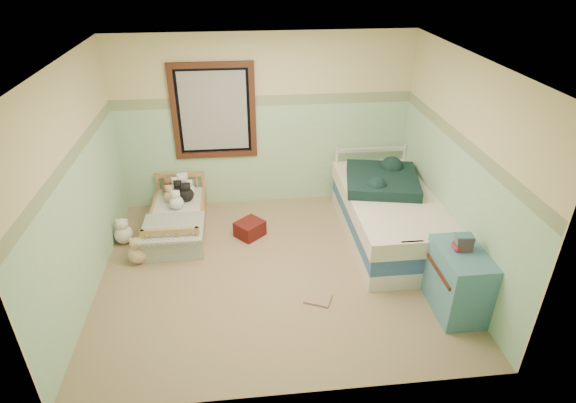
{
  "coord_description": "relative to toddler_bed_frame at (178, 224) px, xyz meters",
  "views": [
    {
      "loc": [
        -0.35,
        -4.56,
        3.49
      ],
      "look_at": [
        0.18,
        0.35,
        0.75
      ],
      "focal_mm": 29.05,
      "sensor_mm": 36.0,
      "label": 1
    }
  ],
  "objects": [
    {
      "name": "book_stack",
      "position": [
        3.13,
        -1.88,
        0.73
      ],
      "size": [
        0.18,
        0.15,
        0.17
      ],
      "primitive_type": "cube",
      "rotation": [
        0.0,
        0.0,
        -0.1
      ],
      "color": "brown",
      "rests_on": "dresser"
    },
    {
      "name": "plush_bed_dark",
      "position": [
        0.13,
        0.28,
        0.31
      ],
      "size": [
        0.19,
        0.19,
        0.19
      ],
      "primitive_type": "sphere",
      "color": "black",
      "rests_on": "toddler_mattress"
    },
    {
      "name": "teal_blanket",
      "position": [
        2.77,
        -0.21,
        0.64
      ],
      "size": [
        1.1,
        1.14,
        0.14
      ],
      "primitive_type": "cube",
      "rotation": [
        0.0,
        0.0,
        -0.2
      ],
      "color": "black",
      "rests_on": "twin_mattress"
    },
    {
      "name": "extra_plush_0",
      "position": [
        -0.04,
        0.48,
        0.31
      ],
      "size": [
        0.19,
        0.19,
        0.19
      ],
      "primitive_type": "sphere",
      "color": "white",
      "rests_on": "toddler_mattress"
    },
    {
      "name": "extra_plush_3",
      "position": [
        0.0,
        0.06,
        0.31
      ],
      "size": [
        0.19,
        0.19,
        0.19
      ],
      "primitive_type": "sphere",
      "color": "white",
      "rests_on": "toddler_mattress"
    },
    {
      "name": "toddler_mattress",
      "position": [
        0.0,
        0.0,
        0.15
      ],
      "size": [
        0.65,
        1.37,
        0.12
      ],
      "primitive_type": "cube",
      "color": "silver",
      "rests_on": "toddler_bed_frame"
    },
    {
      "name": "floor_book",
      "position": [
        1.69,
        -1.65,
        -0.08
      ],
      "size": [
        0.35,
        0.31,
        0.03
      ],
      "primitive_type": "cube",
      "rotation": [
        0.0,
        0.0,
        -0.42
      ],
      "color": "orange",
      "rests_on": "floor"
    },
    {
      "name": "plush_bed_brown",
      "position": [
        -0.15,
        0.5,
        0.31
      ],
      "size": [
        0.19,
        0.19,
        0.19
      ],
      "primitive_type": "sphere",
      "color": "brown",
      "rests_on": "toddler_mattress"
    },
    {
      "name": "plush_floor_cream",
      "position": [
        -0.68,
        -0.24,
        0.03
      ],
      "size": [
        0.25,
        0.25,
        0.25
      ],
      "primitive_type": "sphere",
      "color": "white",
      "rests_on": "floor"
    },
    {
      "name": "twin_bed_frame",
      "position": [
        2.82,
        -0.51,
        0.02
      ],
      "size": [
        1.08,
        2.17,
        0.22
      ],
      "primitive_type": "cube",
      "color": "white",
      "rests_on": "floor"
    },
    {
      "name": "twin_boxspring",
      "position": [
        2.82,
        -0.51,
        0.24
      ],
      "size": [
        1.08,
        2.17,
        0.22
      ],
      "primitive_type": "cube",
      "color": "navy",
      "rests_on": "twin_bed_frame"
    },
    {
      "name": "plush_floor_tan",
      "position": [
        -0.42,
        -0.71,
        0.03
      ],
      "size": [
        0.24,
        0.24,
        0.24
      ],
      "primitive_type": "sphere",
      "color": "#D4AE85",
      "rests_on": "floor"
    },
    {
      "name": "ceiling",
      "position": [
        1.27,
        -1.05,
        2.42
      ],
      "size": [
        4.2,
        3.6,
        0.02
      ],
      "primitive_type": "cube",
      "color": "white",
      "rests_on": "wall_back"
    },
    {
      "name": "wainscot_mint",
      "position": [
        1.27,
        0.74,
        0.66
      ],
      "size": [
        4.2,
        0.01,
        1.5
      ],
      "primitive_type": "cube",
      "color": "#A4C3AD",
      "rests_on": "floor"
    },
    {
      "name": "border_strip",
      "position": [
        1.27,
        0.74,
        1.48
      ],
      "size": [
        4.2,
        0.01,
        0.15
      ],
      "primitive_type": "cube",
      "color": "#436541",
      "rests_on": "wall_back"
    },
    {
      "name": "window_frame",
      "position": [
        0.57,
        0.71,
        1.36
      ],
      "size": [
        1.16,
        0.06,
        1.36
      ],
      "primitive_type": "cube",
      "color": "#451F10",
      "rests_on": "wall_back"
    },
    {
      "name": "wall_left",
      "position": [
        -0.83,
        -1.05,
        1.16
      ],
      "size": [
        0.04,
        3.6,
        2.5
      ],
      "primitive_type": "cube",
      "color": "beige",
      "rests_on": "floor"
    },
    {
      "name": "patchwork_quilt",
      "position": [
        0.0,
        -0.45,
        0.23
      ],
      "size": [
        0.78,
        0.72,
        0.03
      ],
      "primitive_type": "cube",
      "color": "#5F85BA",
      "rests_on": "toddler_mattress"
    },
    {
      "name": "extra_plush_2",
      "position": [
        0.15,
        0.45,
        0.29
      ],
      "size": [
        0.16,
        0.16,
        0.16
      ],
      "primitive_type": "sphere",
      "color": "white",
      "rests_on": "toddler_mattress"
    },
    {
      "name": "red_pillow",
      "position": [
        0.98,
        -0.25,
        0.02
      ],
      "size": [
        0.46,
        0.45,
        0.22
      ],
      "primitive_type": "cube",
      "rotation": [
        0.0,
        0.0,
        0.73
      ],
      "color": "maroon",
      "rests_on": "floor"
    },
    {
      "name": "toddler_bed_frame",
      "position": [
        0.0,
        0.0,
        0.0
      ],
      "size": [
        0.72,
        1.43,
        0.18
      ],
      "primitive_type": "cube",
      "color": "#A87E49",
      "rests_on": "floor"
    },
    {
      "name": "plush_bed_tan",
      "position": [
        -0.1,
        0.28,
        0.3
      ],
      "size": [
        0.17,
        0.17,
        0.17
      ],
      "primitive_type": "sphere",
      "color": "#D4AE85",
      "rests_on": "toddler_mattress"
    },
    {
      "name": "floor",
      "position": [
        1.27,
        -1.05,
        -0.1
      ],
      "size": [
        4.2,
        3.6,
        0.02
      ],
      "primitive_type": "cube",
      "color": "#84705C",
      "rests_on": "ground"
    },
    {
      "name": "wall_right",
      "position": [
        3.37,
        -1.05,
        1.16
      ],
      "size": [
        0.04,
        3.6,
        2.5
      ],
      "primitive_type": "cube",
      "color": "beige",
      "rests_on": "floor"
    },
    {
      "name": "wall_front",
      "position": [
        1.27,
        -2.85,
        1.16
      ],
      "size": [
        4.2,
        0.04,
        2.5
      ],
      "primitive_type": "cube",
      "color": "beige",
      "rests_on": "floor"
    },
    {
      "name": "plush_bed_white",
      "position": [
        0.05,
        0.5,
        0.32
      ],
      "size": [
        0.22,
        0.22,
        0.22
      ],
      "primitive_type": "sphere",
      "color": "white",
      "rests_on": "toddler_mattress"
    },
    {
      "name": "twin_mattress",
      "position": [
        2.82,
        -0.51,
        0.46
      ],
      "size": [
        1.13,
        2.21,
        0.22
      ],
      "primitive_type": "cube",
      "color": "silver",
      "rests_on": "twin_boxspring"
    },
    {
      "name": "dresser",
      "position": [
        3.13,
        -1.93,
        0.28
      ],
      "size": [
        0.46,
        0.74,
        0.74
      ],
      "primitive_type": "cube",
      "color": "teal",
      "rests_on": "floor"
    },
    {
      "name": "extra_plush_1",
      "position": [
        -0.0,
        0.41,
        0.3
      ],
      "size": [
        0.18,
        0.18,
        0.18
      ],
      "primitive_type": "sphere",
      "color": "black",
      "rests_on": "toddler_mattress"
    },
    {
      "name": "window_blinds",
      "position": [
        0.57,
        0.72,
        1.36
      ],
      "size": [
        0.92,
        0.01,
        1.12
      ],
      "primitive_type": "cube",
      "color": "#B2B2B0",
      "rests_on": "window_frame"
    },
    {
      "name": "extra_plush_4",
      "position": [
        0.07,
        0.55,
        0.32
      ],
      "size": [
        0.21,
        0.21,
        0.21
      ],
      "primitive_type": "sphere",
      "color": "white",
      "rests_on": "toddler_mattress"
    },
    {
      "name": "wall_back",
      "position": [
        1.27,
        0.75,
        1.16
      ],
      "size": [
        4.2,
        0.04,
        2.5
      ],
      "primitive_type": "cube",
      "color": "beige",
      "rests_on": "floor"
    }
  ]
}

